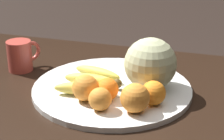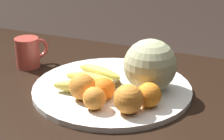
{
  "view_description": "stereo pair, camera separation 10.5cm",
  "coord_description": "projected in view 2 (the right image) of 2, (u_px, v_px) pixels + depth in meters",
  "views": [
    {
      "loc": [
        -0.27,
        0.87,
        1.24
      ],
      "look_at": [
        0.01,
        -0.05,
        0.83
      ],
      "focal_mm": 60.0,
      "sensor_mm": 36.0,
      "label": 1
    },
    {
      "loc": [
        -0.37,
        0.84,
        1.24
      ],
      "look_at": [
        0.01,
        -0.05,
        0.83
      ],
      "focal_mm": 60.0,
      "sensor_mm": 36.0,
      "label": 2
    }
  ],
  "objects": [
    {
      "name": "produce_tag",
      "position": [
        118.0,
        96.0,
        1.01
      ],
      "size": [
        0.09,
        0.05,
        0.0
      ],
      "rotation": [
        0.0,
        0.0,
        -0.19
      ],
      "color": "white",
      "rests_on": "fruit_bowl"
    },
    {
      "name": "orange_back_right",
      "position": [
        149.0,
        95.0,
        0.94
      ],
      "size": [
        0.06,
        0.06,
        0.06
      ],
      "color": "orange",
      "rests_on": "fruit_bowl"
    },
    {
      "name": "orange_back_left",
      "position": [
        96.0,
        99.0,
        0.93
      ],
      "size": [
        0.06,
        0.06,
        0.06
      ],
      "color": "orange",
      "rests_on": "fruit_bowl"
    },
    {
      "name": "kitchen_table",
      "position": [
        109.0,
        131.0,
        1.07
      ],
      "size": [
        1.47,
        0.87,
        0.77
      ],
      "color": "black",
      "rests_on": "ground_plane"
    },
    {
      "name": "orange_front_right",
      "position": [
        82.0,
        87.0,
        0.98
      ],
      "size": [
        0.07,
        0.07,
        0.07
      ],
      "color": "orange",
      "rests_on": "fruit_bowl"
    },
    {
      "name": "fruit_bowl",
      "position": [
        112.0,
        88.0,
        1.07
      ],
      "size": [
        0.45,
        0.45,
        0.02
      ],
      "color": "white",
      "rests_on": "kitchen_table"
    },
    {
      "name": "orange_mid_center",
      "position": [
        105.0,
        89.0,
        0.98
      ],
      "size": [
        0.06,
        0.06,
        0.06
      ],
      "color": "orange",
      "rests_on": "fruit_bowl"
    },
    {
      "name": "ceramic_mug",
      "position": [
        29.0,
        52.0,
        1.23
      ],
      "size": [
        0.08,
        0.11,
        0.1
      ],
      "rotation": [
        0.0,
        0.0,
        4.19
      ],
      "color": "#B74238",
      "rests_on": "kitchen_table"
    },
    {
      "name": "melon",
      "position": [
        150.0,
        65.0,
        1.02
      ],
      "size": [
        0.15,
        0.15,
        0.15
      ],
      "color": "#B2B789",
      "rests_on": "fruit_bowl"
    },
    {
      "name": "banana_bunch",
      "position": [
        91.0,
        80.0,
        1.06
      ],
      "size": [
        0.17,
        0.18,
        0.04
      ],
      "rotation": [
        0.0,
        0.0,
        6.29
      ],
      "color": "#473819",
      "rests_on": "fruit_bowl"
    },
    {
      "name": "orange_front_left",
      "position": [
        129.0,
        99.0,
        0.91
      ],
      "size": [
        0.07,
        0.07,
        0.07
      ],
      "color": "orange",
      "rests_on": "fruit_bowl"
    }
  ]
}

